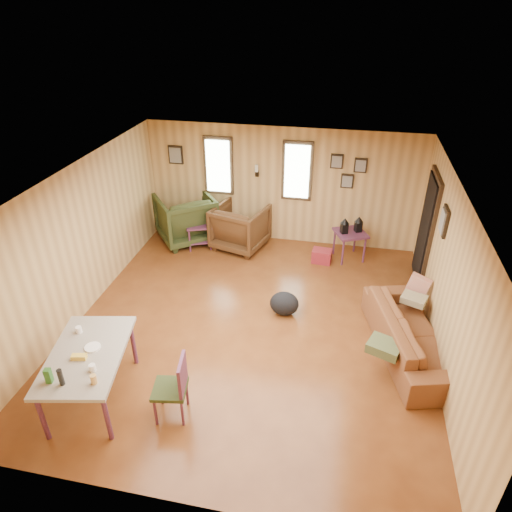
{
  "coord_description": "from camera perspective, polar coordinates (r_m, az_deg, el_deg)",
  "views": [
    {
      "loc": [
        1.23,
        -5.59,
        4.6
      ],
      "look_at": [
        0.0,
        0.4,
        1.05
      ],
      "focal_mm": 32.0,
      "sensor_mm": 36.0,
      "label": 1
    }
  ],
  "objects": [
    {
      "name": "backpack",
      "position": [
        7.47,
        3.56,
        -5.96
      ],
      "size": [
        0.53,
        0.43,
        0.41
      ],
      "rotation": [
        0.0,
        0.0,
        -0.17
      ],
      "color": "black",
      "rests_on": "ground"
    },
    {
      "name": "end_table",
      "position": [
        9.41,
        -7.13,
        3.11
      ],
      "size": [
        0.64,
        0.61,
        0.64
      ],
      "rotation": [
        0.0,
        0.0,
        0.38
      ],
      "color": "#642C4B",
      "rests_on": "ground"
    },
    {
      "name": "sofa_pillows",
      "position": [
        7.01,
        17.76,
        -7.31
      ],
      "size": [
        1.02,
        1.85,
        0.38
      ],
      "rotation": [
        0.0,
        0.0,
        -0.38
      ],
      "color": "#48502D",
      "rests_on": "sofa"
    },
    {
      "name": "side_table",
      "position": [
        9.0,
        11.77,
        3.11
      ],
      "size": [
        0.74,
        0.74,
        0.89
      ],
      "rotation": [
        0.0,
        0.0,
        0.43
      ],
      "color": "#642C4B",
      "rests_on": "ground"
    },
    {
      "name": "recliner_green",
      "position": [
        9.64,
        -8.78,
        4.97
      ],
      "size": [
        1.47,
        1.46,
        1.11
      ],
      "primitive_type": "imported",
      "rotation": [
        0.0,
        0.0,
        -2.48
      ],
      "color": "#30391A",
      "rests_on": "ground"
    },
    {
      "name": "recliner_brown",
      "position": [
        9.28,
        -1.99,
        3.91
      ],
      "size": [
        1.18,
        1.14,
        1.0
      ],
      "primitive_type": "imported",
      "rotation": [
        0.0,
        0.0,
        2.87
      ],
      "color": "#4B2D16",
      "rests_on": "ground"
    },
    {
      "name": "room",
      "position": [
        6.86,
        1.18,
        0.46
      ],
      "size": [
        5.54,
        6.04,
        2.44
      ],
      "color": "brown",
      "rests_on": "ground"
    },
    {
      "name": "cooler",
      "position": [
        8.99,
        8.22,
        0.0
      ],
      "size": [
        0.39,
        0.29,
        0.26
      ],
      "rotation": [
        0.0,
        0.0,
        -0.08
      ],
      "color": "maroon",
      "rests_on": "ground"
    },
    {
      "name": "dining_table",
      "position": [
        6.13,
        -20.41,
        -11.86
      ],
      "size": [
        1.16,
        1.62,
        0.97
      ],
      "rotation": [
        0.0,
        0.0,
        0.2
      ],
      "color": "#9D9384",
      "rests_on": "ground"
    },
    {
      "name": "sofa",
      "position": [
        6.98,
        19.02,
        -8.59
      ],
      "size": [
        1.18,
        2.26,
        0.85
      ],
      "primitive_type": "imported",
      "rotation": [
        0.0,
        0.0,
        1.84
      ],
      "color": "brown",
      "rests_on": "ground"
    },
    {
      "name": "dining_chair",
      "position": [
        5.79,
        -10.09,
        -15.6
      ],
      "size": [
        0.46,
        0.46,
        0.9
      ],
      "rotation": [
        0.0,
        0.0,
        0.16
      ],
      "color": "#30391A",
      "rests_on": "ground"
    }
  ]
}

